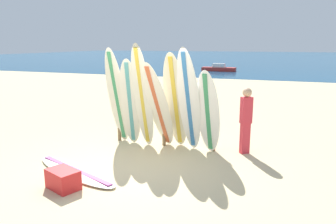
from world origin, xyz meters
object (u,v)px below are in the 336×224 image
Objects in this scene: surfboard_leaning_center at (158,106)px; beachgoer_standing at (246,118)px; small_boat_offshore at (219,68)px; surfboard_rack at (164,120)px; surfboard_lying_on_sand at (75,171)px; cooler_box at (63,179)px; surfboard_leaning_right at (189,101)px; surfboard_leaning_far_right at (208,113)px; surfboard_leaning_left at (130,103)px; surfboard_leaning_center_left at (142,97)px; surfboard_leaning_center_right at (176,102)px; surfboard_leaning_far_left at (117,97)px.

beachgoer_standing is at bearing 13.45° from surfboard_leaning_center.
small_boat_offshore is (-5.11, 23.01, -0.62)m from beachgoer_standing.
surfboard_rack reaches higher than surfboard_lying_on_sand.
surfboard_lying_on_sand is at bearing 130.72° from cooler_box.
cooler_box is at bearing -107.83° from surfboard_leaning_center.
surfboard_leaning_far_right is at bearing 6.32° from surfboard_leaning_right.
surfboard_leaning_right is (0.76, 0.03, 0.17)m from surfboard_leaning_center.
surfboard_leaning_center_left is at bearing -11.99° from surfboard_leaning_left.
small_boat_offshore is at bearing 95.54° from surfboard_leaning_left.
surfboard_leaning_far_right reaches higher than cooler_box.
surfboard_leaning_center_right is 0.96× the size of surfboard_leaning_right.
surfboard_leaning_center_right reaches higher than surfboard_rack.
beachgoer_standing is (1.63, 0.36, -0.34)m from surfboard_leaning_center_right.
beachgoer_standing is (2.46, 0.46, -0.44)m from surfboard_leaning_center_left.
surfboard_leaning_far_right is 3.20m from surfboard_lying_on_sand.
surfboard_leaning_center_left reaches higher than small_boat_offshore.
surfboard_leaning_center_left is 23.64m from small_boat_offshore.
beachgoer_standing is at bearing 37.62° from surfboard_lying_on_sand.
cooler_box is (-1.24, -2.75, -1.03)m from surfboard_leaning_center_right.
surfboard_leaning_left is at bearing -84.46° from small_boat_offshore.
surfboard_leaning_center reaches higher than beachgoer_standing.
surfboard_leaning_center_left is 1.08× the size of surfboard_leaning_center_right.
surfboard_leaning_far_left is 3.27m from beachgoer_standing.
surfboard_leaning_center_left is at bearing -172.84° from surfboard_leaning_center_right.
small_boat_offshore is at bearing 116.45° from cooler_box.
surfboard_leaning_right reaches higher than surfboard_leaning_far_left.
surfboard_leaning_right is (1.95, -0.11, 0.01)m from surfboard_leaning_far_left.
surfboard_rack is 1.03m from surfboard_leaning_right.
surfboard_leaning_center_left is 1.65× the size of beachgoer_standing.
surfboard_rack is 1.03× the size of surfboard_leaning_center_left.
surfboard_leaning_center_left is at bearing -138.60° from surfboard_rack.
cooler_box is (0.35, -2.76, -1.08)m from surfboard_leaning_far_left.
surfboard_leaning_far_right is at bearing -79.63° from small_boat_offshore.
surfboard_leaning_left is at bearing -159.85° from surfboard_rack.
surfboard_leaning_center_right reaches higher than cooler_box.
surfboard_leaning_center_right is at bearing 1.13° from surfboard_leaning_left.
surfboard_lying_on_sand is 1.58× the size of beachgoer_standing.
cooler_box is (2.23, -26.12, -0.08)m from small_boat_offshore.
small_boat_offshore is at bearing 97.58° from surfboard_rack.
surfboard_leaning_far_left reaches higher than surfboard_leaning_left.
surfboard_leaning_far_left is 4.20× the size of cooler_box.
surfboard_leaning_left is 2.89m from cooler_box.
surfboard_leaning_right is at bearing 80.47° from cooler_box.
surfboard_leaning_center_left reaches higher than cooler_box.
surfboard_leaning_left is (0.39, -0.03, -0.13)m from surfboard_leaning_far_left.
cooler_box is at bearing -121.10° from surfboard_leaning_right.
surfboard_leaning_far_right is 23.82m from small_boat_offshore.
surfboard_leaning_center is 2.45m from surfboard_lying_on_sand.
surfboard_leaning_center_left is 0.84m from surfboard_leaning_center_right.
cooler_box is at bearing -127.26° from surfboard_leaning_far_right.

